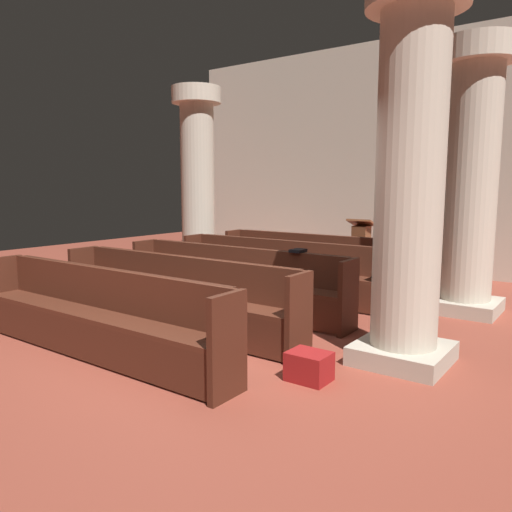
# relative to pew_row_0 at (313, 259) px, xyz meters

# --- Properties ---
(ground_plane) EXTENTS (19.20, 19.20, 0.00)m
(ground_plane) POSITION_rel_pew_row_0_xyz_m (0.72, -3.72, -0.47)
(ground_plane) COLOR brown
(back_wall) EXTENTS (10.00, 0.16, 4.50)m
(back_wall) POSITION_rel_pew_row_0_xyz_m (0.72, 2.36, 1.78)
(back_wall) COLOR beige
(back_wall) RESTS_ON ground
(pew_row_0) EXTENTS (3.47, 0.46, 0.86)m
(pew_row_0) POSITION_rel_pew_row_0_xyz_m (0.00, 0.00, 0.00)
(pew_row_0) COLOR #4C2316
(pew_row_0) RESTS_ON ground
(pew_row_1) EXTENTS (3.47, 0.46, 0.86)m
(pew_row_1) POSITION_rel_pew_row_0_xyz_m (0.00, -1.09, 0.00)
(pew_row_1) COLOR #4C2316
(pew_row_1) RESTS_ON ground
(pew_row_2) EXTENTS (3.47, 0.47, 0.86)m
(pew_row_2) POSITION_rel_pew_row_0_xyz_m (0.00, -2.19, 0.00)
(pew_row_2) COLOR #4C2316
(pew_row_2) RESTS_ON ground
(pew_row_3) EXTENTS (3.47, 0.46, 0.86)m
(pew_row_3) POSITION_rel_pew_row_0_xyz_m (0.00, -3.28, 0.00)
(pew_row_3) COLOR #4C2316
(pew_row_3) RESTS_ON ground
(pew_row_4) EXTENTS (3.47, 0.46, 0.86)m
(pew_row_4) POSITION_rel_pew_row_0_xyz_m (0.00, -4.37, 0.00)
(pew_row_4) COLOR #4C2316
(pew_row_4) RESTS_ON ground
(pillar_aisle_side) EXTENTS (0.93, 0.93, 3.53)m
(pillar_aisle_side) POSITION_rel_pew_row_0_xyz_m (2.55, -0.36, 1.37)
(pillar_aisle_side) COLOR #B6AD9A
(pillar_aisle_side) RESTS_ON ground
(pillar_far_side) EXTENTS (0.93, 0.93, 3.53)m
(pillar_far_side) POSITION_rel_pew_row_0_xyz_m (-2.50, -0.13, 1.37)
(pillar_far_side) COLOR #B6AD9A
(pillar_far_side) RESTS_ON ground
(pillar_aisle_rear) EXTENTS (0.91, 0.91, 3.53)m
(pillar_aisle_rear) POSITION_rel_pew_row_0_xyz_m (2.55, -2.76, 1.37)
(pillar_aisle_rear) COLOR #B6AD9A
(pillar_aisle_rear) RESTS_ON ground
(lectern) EXTENTS (0.48, 0.45, 1.08)m
(lectern) POSITION_rel_pew_row_0_xyz_m (0.26, 1.35, -0.01)
(lectern) COLOR brown
(lectern) RESTS_ON ground
(hymn_book) EXTENTS (0.15, 0.21, 0.04)m
(hymn_book) POSITION_rel_pew_row_0_xyz_m (0.90, -2.00, 0.42)
(hymn_book) COLOR black
(hymn_book) RESTS_ON pew_row_2
(kneeler_box_red) EXTENTS (0.36, 0.29, 0.26)m
(kneeler_box_red) POSITION_rel_pew_row_0_xyz_m (2.04, -3.68, -0.34)
(kneeler_box_red) COLOR maroon
(kneeler_box_red) RESTS_ON ground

